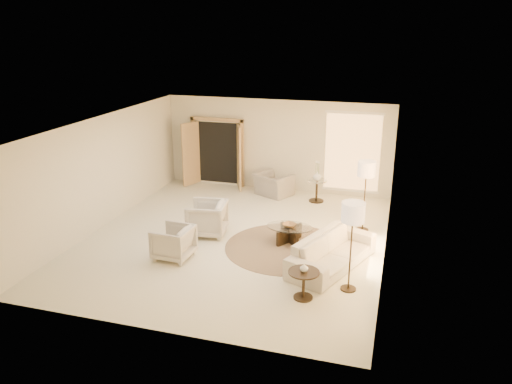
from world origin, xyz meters
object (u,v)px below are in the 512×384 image
(end_vase, at_px, (304,268))
(end_table, at_px, (304,280))
(armchair_right, at_px, (173,241))
(side_vase, at_px, (317,176))
(accent_chair, at_px, (273,181))
(side_table, at_px, (317,188))
(sofa, at_px, (332,252))
(floor_lamp_near, at_px, (366,172))
(bowl, at_px, (290,225))
(floor_lamp_far, at_px, (353,216))
(armchair_left, at_px, (207,217))
(coffee_table, at_px, (289,232))

(end_vase, bearing_deg, end_table, 0.00)
(armchair_right, xyz_separation_m, side_vase, (2.40, 4.57, 0.37))
(armchair_right, bearing_deg, accent_chair, 171.51)
(end_vase, bearing_deg, side_table, 97.33)
(sofa, xyz_separation_m, floor_lamp_near, (0.46, 2.19, 1.18))
(side_table, bearing_deg, armchair_right, -117.69)
(side_table, xyz_separation_m, bowl, (-0.12, -3.03, 0.04))
(accent_chair, distance_m, floor_lamp_far, 5.93)
(armchair_left, bearing_deg, end_vase, 42.44)
(armchair_right, relative_size, floor_lamp_near, 0.45)
(sofa, bearing_deg, side_table, 35.90)
(floor_lamp_near, distance_m, floor_lamp_far, 3.08)
(sofa, distance_m, end_table, 1.50)
(sofa, height_order, coffee_table, sofa)
(accent_chair, bearing_deg, side_vase, -161.55)
(armchair_left, bearing_deg, side_table, 136.86)
(coffee_table, relative_size, bowl, 3.83)
(armchair_left, distance_m, coffee_table, 2.05)
(armchair_left, bearing_deg, side_vase, 136.86)
(side_table, bearing_deg, bowl, -92.28)
(sofa, xyz_separation_m, side_vase, (-1.03, 4.00, 0.43))
(armchair_left, height_order, side_table, armchair_left)
(coffee_table, distance_m, end_vase, 2.59)
(floor_lamp_near, bearing_deg, side_table, 129.36)
(floor_lamp_near, bearing_deg, end_vase, -102.17)
(accent_chair, height_order, end_vase, accent_chair)
(end_table, bearing_deg, side_vase, 97.33)
(side_vase, bearing_deg, floor_lamp_near, -50.64)
(armchair_left, xyz_separation_m, coffee_table, (2.04, 0.11, -0.21))
(bowl, bearing_deg, armchair_right, -146.06)
(armchair_right, height_order, floor_lamp_far, floor_lamp_far)
(armchair_left, height_order, bowl, armchair_left)
(coffee_table, bearing_deg, accent_chair, 110.91)
(sofa, bearing_deg, side_vase, 35.90)
(accent_chair, distance_m, end_table, 6.01)
(side_table, bearing_deg, end_vase, -82.67)
(armchair_right, bearing_deg, sofa, 103.26)
(side_table, distance_m, bowl, 3.04)
(end_vase, bearing_deg, coffee_table, 108.75)
(accent_chair, height_order, coffee_table, accent_chair)
(floor_lamp_far, bearing_deg, sofa, 116.92)
(end_table, bearing_deg, coffee_table, 108.75)
(floor_lamp_near, bearing_deg, bowl, -142.77)
(side_table, height_order, side_vase, side_vase)
(sofa, xyz_separation_m, armchair_left, (-3.19, 0.85, 0.11))
(side_table, height_order, floor_lamp_near, floor_lamp_near)
(coffee_table, xyz_separation_m, floor_lamp_far, (1.61, -1.86, 1.29))
(sofa, distance_m, armchair_left, 3.31)
(end_table, height_order, floor_lamp_far, floor_lamp_far)
(side_table, relative_size, bowl, 2.12)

